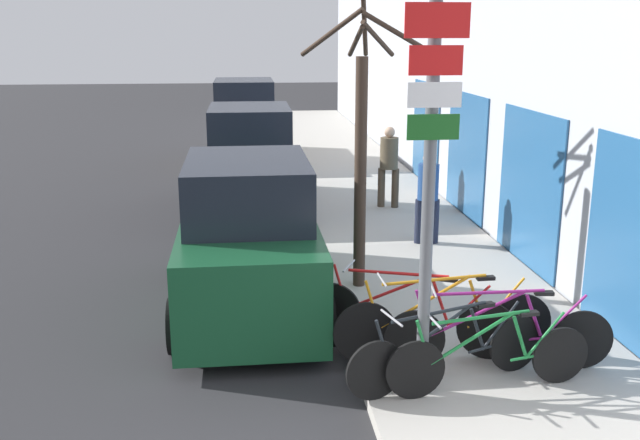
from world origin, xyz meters
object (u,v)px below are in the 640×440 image
signpost (429,183)px  parked_car_1 (251,166)px  pedestrian_far (389,161)px  bicycle_3 (444,323)px  bicycle_1 (448,351)px  bicycle_4 (408,315)px  parked_car_2 (245,126)px  bicycle_2 (499,334)px  parked_car_0 (249,241)px  bicycle_0 (490,357)px  pedestrian_near (428,191)px  street_tree (361,146)px

signpost → parked_car_1: 8.46m
pedestrian_far → bicycle_3: bearing=-77.2°
bicycle_1 → bicycle_4: bicycle_4 is taller
parked_car_2 → pedestrian_far: bearing=-65.0°
signpost → parked_car_1: (-1.62, 8.20, -1.31)m
bicycle_2 → parked_car_0: 3.61m
signpost → bicycle_0: size_ratio=1.81×
bicycle_2 → parked_car_2: bearing=17.3°
pedestrian_near → parked_car_1: bearing=140.3°
street_tree → parked_car_0: bearing=-164.4°
bicycle_0 → bicycle_1: bicycle_1 is taller
bicycle_1 → pedestrian_near: size_ratio=1.39×
bicycle_2 → parked_car_2: parked_car_2 is taller
bicycle_0 → street_tree: (-0.80, 3.33, 1.67)m
bicycle_0 → bicycle_3: bearing=11.9°
bicycle_1 → parked_car_0: bearing=20.8°
bicycle_0 → bicycle_2: 0.55m
parked_car_2 → bicycle_3: bearing=-81.0°
signpost → bicycle_3: bearing=59.7°
parked_car_1 → street_tree: 5.28m
signpost → street_tree: street_tree is taller
signpost → pedestrian_near: bearing=75.1°
bicycle_3 → bicycle_4: 0.46m
bicycle_2 → parked_car_0: size_ratio=0.57×
bicycle_0 → parked_car_2: (-2.39, 14.22, 0.58)m
bicycle_0 → street_tree: street_tree is taller
bicycle_0 → bicycle_2: (0.26, 0.48, 0.03)m
parked_car_1 → parked_car_2: 5.98m
bicycle_1 → bicycle_3: (0.13, 0.62, 0.04)m
bicycle_0 → bicycle_2: size_ratio=0.89×
bicycle_2 → pedestrian_near: pedestrian_near is taller
bicycle_1 → parked_car_2: bearing=-7.7°
bicycle_2 → parked_car_2: size_ratio=0.54×
parked_car_2 → bicycle_4: bearing=-82.3°
street_tree → bicycle_2: bearing=-69.5°
bicycle_4 → pedestrian_far: 6.95m
bicycle_0 → bicycle_3: size_ratio=0.87×
signpost → bicycle_4: size_ratio=1.76×
bicycle_4 → pedestrian_far: pedestrian_far is taller
bicycle_0 → street_tree: size_ratio=0.54×
bicycle_4 → bicycle_3: bearing=-107.4°
pedestrian_far → bicycle_1: bearing=-77.6°
parked_car_2 → bicycle_2: bearing=-79.1°
bicycle_4 → signpost: bearing=-159.6°
parked_car_0 → bicycle_1: bearing=-53.7°
bicycle_2 → parked_car_1: 8.20m
pedestrian_far → street_tree: bearing=-87.1°
parked_car_0 → pedestrian_near: (3.09, 2.38, 0.10)m
bicycle_0 → bicycle_2: bicycle_2 is taller
street_tree → parked_car_2: bearing=98.3°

